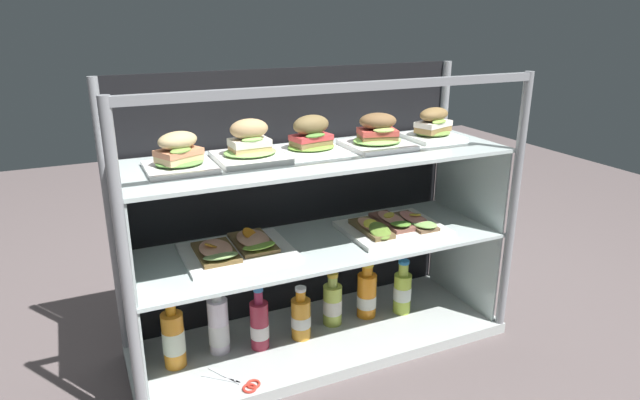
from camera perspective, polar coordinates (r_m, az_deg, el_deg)
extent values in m
cube|color=#5E5252|center=(2.03, 0.00, -14.80)|extent=(6.00, 6.00, 0.02)
cube|color=#B9C0BD|center=(2.01, 0.00, -14.10)|extent=(1.29, 0.45, 0.04)
cylinder|color=gray|center=(1.48, -19.35, -8.18)|extent=(0.03, 0.03, 0.94)
cylinder|color=gray|center=(1.99, 19.33, -1.17)|extent=(0.03, 0.03, 0.94)
cylinder|color=gray|center=(1.86, -20.75, -2.71)|extent=(0.03, 0.03, 0.94)
cylinder|color=gray|center=(2.28, 12.24, 2.05)|extent=(0.03, 0.03, 0.94)
cube|color=gray|center=(1.51, 3.35, 11.62)|extent=(1.26, 0.02, 0.02)
cube|color=black|center=(1.99, -2.63, 0.54)|extent=(1.23, 0.01, 0.90)
cube|color=silver|center=(1.78, -18.56, -12.78)|extent=(0.01, 0.38, 0.34)
cube|color=silver|center=(2.21, 14.57, -5.97)|extent=(0.01, 0.38, 0.34)
cube|color=silver|center=(1.84, 0.00, -4.62)|extent=(1.24, 0.40, 0.01)
cube|color=silver|center=(1.64, -19.73, -3.06)|extent=(0.01, 0.38, 0.29)
cube|color=silver|center=(2.10, 15.29, 2.09)|extent=(0.01, 0.38, 0.29)
cube|color=silver|center=(1.74, 0.00, 4.52)|extent=(1.24, 0.40, 0.01)
cube|color=white|center=(1.62, -14.31, 3.31)|extent=(0.19, 0.19, 0.01)
ellipsoid|color=#5F9843|center=(1.62, -14.35, 3.83)|extent=(0.14, 0.12, 0.02)
cube|color=#E2C487|center=(1.61, -14.38, 4.22)|extent=(0.14, 0.12, 0.02)
cube|color=tan|center=(1.61, -14.44, 4.84)|extent=(0.14, 0.13, 0.02)
ellipsoid|color=#789C42|center=(1.57, -14.22, 5.00)|extent=(0.08, 0.06, 0.02)
ellipsoid|color=tan|center=(1.60, -14.53, 5.99)|extent=(0.14, 0.13, 0.05)
cube|color=white|center=(1.69, -7.24, 4.41)|extent=(0.21, 0.21, 0.02)
ellipsoid|color=#8BC961|center=(1.68, -7.27, 4.97)|extent=(0.16, 0.14, 0.02)
cube|color=#DCAE76|center=(1.68, -7.28, 5.30)|extent=(0.12, 0.08, 0.02)
cube|color=silver|center=(1.68, -7.31, 5.94)|extent=(0.12, 0.09, 0.02)
ellipsoid|color=#8EC75F|center=(1.64, -6.96, 6.21)|extent=(0.07, 0.03, 0.01)
ellipsoid|color=tan|center=(1.67, -7.37, 7.32)|extent=(0.12, 0.09, 0.06)
cube|color=white|center=(1.77, -0.92, 5.19)|extent=(0.19, 0.19, 0.01)
ellipsoid|color=#77B13F|center=(1.77, -0.93, 5.58)|extent=(0.15, 0.13, 0.01)
cube|color=olive|center=(1.77, -0.93, 5.93)|extent=(0.13, 0.10, 0.02)
cube|color=#CD3C3E|center=(1.76, -0.93, 6.51)|extent=(0.14, 0.10, 0.02)
ellipsoid|color=#598E3A|center=(1.73, -0.48, 6.70)|extent=(0.08, 0.04, 0.01)
ellipsoid|color=brown|center=(1.76, -0.94, 7.79)|extent=(0.14, 0.10, 0.06)
cube|color=white|center=(1.84, 5.93, 5.66)|extent=(0.20, 0.20, 0.02)
ellipsoid|color=#8CD560|center=(1.84, 5.94, 6.19)|extent=(0.17, 0.14, 0.02)
cube|color=olive|center=(1.83, 5.96, 6.51)|extent=(0.14, 0.11, 0.02)
cube|color=#CB483E|center=(1.83, 5.97, 7.05)|extent=(0.14, 0.12, 0.02)
ellipsoid|color=#A6BA5D|center=(1.80, 6.62, 7.21)|extent=(0.08, 0.05, 0.02)
ellipsoid|color=brown|center=(1.82, 6.01, 8.14)|extent=(0.14, 0.12, 0.05)
cube|color=white|center=(2.00, 11.56, 6.41)|extent=(0.18, 0.18, 0.02)
ellipsoid|color=olive|center=(1.99, 11.60, 6.88)|extent=(0.13, 0.11, 0.02)
cube|color=olive|center=(1.99, 11.62, 7.21)|extent=(0.14, 0.11, 0.02)
cube|color=silver|center=(1.99, 11.65, 7.74)|extent=(0.15, 0.11, 0.02)
ellipsoid|color=#83AE47|center=(1.96, 12.24, 7.94)|extent=(0.08, 0.05, 0.02)
ellipsoid|color=brown|center=(1.98, 11.72, 8.67)|extent=(0.15, 0.11, 0.05)
cube|color=white|center=(1.77, -8.56, -5.34)|extent=(0.34, 0.26, 0.01)
cube|color=brown|center=(1.75, -10.73, -5.35)|extent=(0.12, 0.19, 0.01)
ellipsoid|color=#8DB265|center=(1.70, -10.27, -5.72)|extent=(0.11, 0.10, 0.04)
ellipsoid|color=#E7A182|center=(1.75, -10.76, -4.94)|extent=(0.10, 0.15, 0.01)
cylinder|color=orange|center=(1.74, -11.23, -4.64)|extent=(0.05, 0.05, 0.02)
cube|color=brown|center=(1.80, -6.95, -4.40)|extent=(0.12, 0.20, 0.01)
ellipsoid|color=#7CB03B|center=(1.75, -6.35, -4.74)|extent=(0.13, 0.12, 0.04)
ellipsoid|color=#DE9F80|center=(1.80, -6.97, -3.95)|extent=(0.10, 0.16, 0.02)
cylinder|color=orange|center=(1.80, -7.30, -3.48)|extent=(0.07, 0.07, 0.03)
cube|color=white|center=(1.95, 7.49, -2.94)|extent=(0.34, 0.26, 0.02)
cube|color=brown|center=(1.90, 5.32, -2.96)|extent=(0.08, 0.19, 0.02)
ellipsoid|color=olive|center=(1.84, 6.23, -3.17)|extent=(0.08, 0.10, 0.04)
ellipsoid|color=#E09A7A|center=(1.89, 5.34, -2.58)|extent=(0.07, 0.15, 0.01)
cylinder|color=yellow|center=(1.87, 5.25, -2.47)|extent=(0.06, 0.06, 0.02)
cube|color=brown|center=(1.97, 7.41, -2.25)|extent=(0.08, 0.19, 0.01)
ellipsoid|color=#579131|center=(1.92, 8.34, -2.43)|extent=(0.09, 0.11, 0.03)
ellipsoid|color=#E59A86|center=(1.96, 7.42, -1.86)|extent=(0.07, 0.15, 0.01)
cylinder|color=yellow|center=(1.96, 7.16, -1.57)|extent=(0.05, 0.05, 0.01)
cube|color=brown|center=(1.98, 9.73, -2.23)|extent=(0.08, 0.20, 0.01)
ellipsoid|color=#92C766|center=(1.93, 10.74, -2.49)|extent=(0.09, 0.11, 0.03)
ellipsoid|color=pink|center=(1.98, 9.75, -1.87)|extent=(0.07, 0.16, 0.02)
cylinder|color=yellow|center=(1.98, 9.83, -1.51)|extent=(0.05, 0.05, 0.02)
cylinder|color=orange|center=(1.85, -14.91, -13.83)|extent=(0.07, 0.07, 0.18)
cylinder|color=white|center=(1.86, -14.90, -13.92)|extent=(0.07, 0.07, 0.08)
cylinder|color=orange|center=(1.80, -15.23, -10.70)|extent=(0.03, 0.03, 0.05)
cylinder|color=gold|center=(1.78, -15.31, -9.90)|extent=(0.04, 0.04, 0.01)
cylinder|color=white|center=(1.89, -10.46, -12.69)|extent=(0.07, 0.07, 0.19)
cylinder|color=silver|center=(1.90, -10.41, -13.37)|extent=(0.07, 0.07, 0.07)
cylinder|color=white|center=(1.83, -10.67, -9.71)|extent=(0.03, 0.03, 0.03)
cylinder|color=#326FB7|center=(1.82, -10.71, -9.08)|extent=(0.04, 0.04, 0.01)
cylinder|color=#A2273B|center=(1.90, -6.28, -12.76)|extent=(0.06, 0.06, 0.17)
cylinder|color=white|center=(1.91, -6.26, -13.29)|extent=(0.06, 0.06, 0.05)
cylinder|color=#9C2449|center=(1.84, -6.40, -9.96)|extent=(0.03, 0.03, 0.04)
cylinder|color=#2C6AAA|center=(1.83, -6.43, -9.14)|extent=(0.03, 0.03, 0.01)
cylinder|color=orange|center=(1.94, -1.99, -12.19)|extent=(0.07, 0.07, 0.14)
cylinder|color=silver|center=(1.95, -1.99, -12.36)|extent=(0.07, 0.07, 0.04)
cylinder|color=orange|center=(1.90, -2.02, -9.85)|extent=(0.03, 0.03, 0.04)
cylinder|color=white|center=(1.89, -2.03, -9.20)|extent=(0.04, 0.04, 0.01)
cylinder|color=#BCCF4F|center=(2.02, 1.30, -10.79)|extent=(0.07, 0.07, 0.15)
cylinder|color=silver|center=(2.02, 1.30, -10.90)|extent=(0.07, 0.07, 0.05)
cylinder|color=#B1C855|center=(1.98, 1.32, -8.43)|extent=(0.03, 0.03, 0.04)
cylinder|color=gold|center=(1.96, 1.32, -7.76)|extent=(0.04, 0.04, 0.01)
cylinder|color=orange|center=(2.07, 4.85, -9.81)|extent=(0.07, 0.07, 0.17)
cylinder|color=white|center=(2.08, 4.84, -10.34)|extent=(0.07, 0.07, 0.05)
cylinder|color=orange|center=(2.02, 4.93, -7.29)|extent=(0.04, 0.04, 0.04)
cylinder|color=gold|center=(2.01, 4.95, -6.63)|extent=(0.04, 0.04, 0.01)
cylinder|color=#BBD645|center=(2.11, 8.51, -9.54)|extent=(0.07, 0.07, 0.15)
cylinder|color=white|center=(2.11, 8.51, -9.49)|extent=(0.07, 0.07, 0.05)
cylinder|color=#B9D74C|center=(2.07, 8.64, -7.10)|extent=(0.04, 0.04, 0.05)
cylinder|color=#2675B6|center=(2.06, 8.68, -6.35)|extent=(0.04, 0.04, 0.01)
cube|color=silver|center=(1.81, -10.21, -17.75)|extent=(0.11, 0.09, 0.00)
torus|color=red|center=(1.77, -6.91, -18.40)|extent=(0.06, 0.06, 0.01)
cube|color=silver|center=(1.82, -9.89, -17.48)|extent=(0.07, 0.12, 0.00)
torus|color=red|center=(1.76, -7.31, -18.77)|extent=(0.06, 0.06, 0.01)
cylinder|color=silver|center=(1.79, -8.79, -18.01)|extent=(0.01, 0.01, 0.01)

